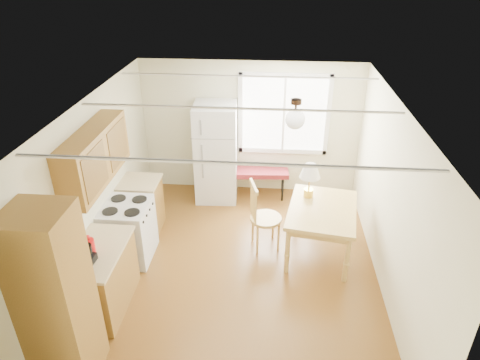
# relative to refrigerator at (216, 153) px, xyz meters

# --- Properties ---
(room_shell) EXTENTS (4.60, 5.60, 2.62)m
(room_shell) POSITION_rel_refrigerator_xyz_m (0.60, -2.12, 0.34)
(room_shell) COLOR #513010
(room_shell) RESTS_ON ground
(kitchen_run) EXTENTS (0.65, 3.40, 2.20)m
(kitchen_run) POSITION_rel_refrigerator_xyz_m (-1.11, -2.75, -0.07)
(kitchen_run) COLOR brown
(kitchen_run) RESTS_ON ground
(window_unit) EXTENTS (1.64, 0.05, 1.51)m
(window_unit) POSITION_rel_refrigerator_xyz_m (1.20, 0.35, 0.64)
(window_unit) COLOR white
(window_unit) RESTS_ON room_shell
(pendant_light) EXTENTS (0.26, 0.26, 0.40)m
(pendant_light) POSITION_rel_refrigerator_xyz_m (1.30, -1.72, 1.33)
(pendant_light) COLOR black
(pendant_light) RESTS_ON room_shell
(refrigerator) EXTENTS (0.79, 0.80, 1.82)m
(refrigerator) POSITION_rel_refrigerator_xyz_m (0.00, 0.00, 0.00)
(refrigerator) COLOR silver
(refrigerator) RESTS_ON ground
(bench) EXTENTS (1.21, 0.52, 0.54)m
(bench) POSITION_rel_refrigerator_xyz_m (0.74, 0.09, -0.43)
(bench) COLOR maroon
(bench) RESTS_ON ground
(dining_table) EXTENTS (1.17, 1.43, 0.81)m
(dining_table) POSITION_rel_refrigerator_xyz_m (1.80, -1.60, -0.20)
(dining_table) COLOR #B48F45
(dining_table) RESTS_ON ground
(chair) EXTENTS (0.53, 0.52, 1.12)m
(chair) POSITION_rel_refrigerator_xyz_m (0.86, -1.51, -0.27)
(chair) COLOR #B48F45
(chair) RESTS_ON ground
(table_lamp) EXTENTS (0.32, 0.32, 0.55)m
(table_lamp) POSITION_rel_refrigerator_xyz_m (1.60, -1.27, 0.30)
(table_lamp) COLOR gold
(table_lamp) RESTS_ON dining_table
(coffee_maker) EXTENTS (0.22, 0.27, 0.40)m
(coffee_maker) POSITION_rel_refrigerator_xyz_m (-1.12, -3.25, 0.14)
(coffee_maker) COLOR black
(coffee_maker) RESTS_ON kitchen_run
(kettle) EXTENTS (0.14, 0.14, 0.26)m
(kettle) POSITION_rel_refrigerator_xyz_m (-1.14, -3.03, 0.10)
(kettle) COLOR red
(kettle) RESTS_ON kitchen_run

